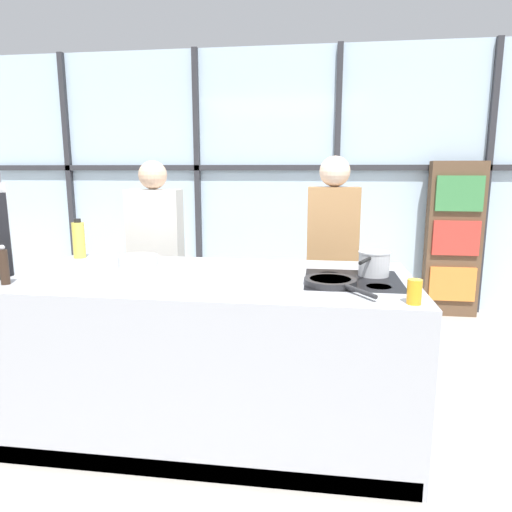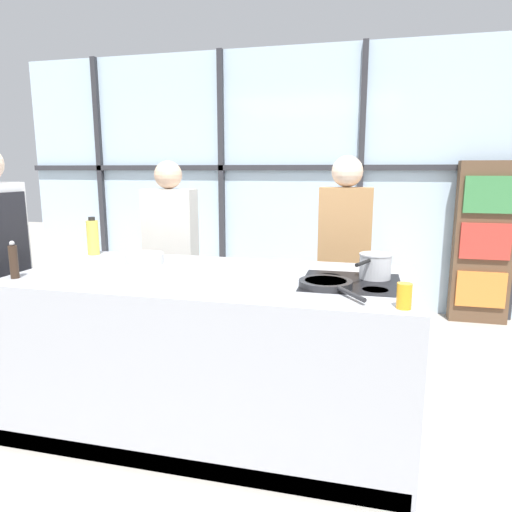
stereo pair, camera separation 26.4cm
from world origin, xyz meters
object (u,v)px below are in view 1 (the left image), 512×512
object	(u,v)px
spectator_center_left	(332,248)
oil_bottle	(79,240)
juice_glass_near	(414,292)
spectator_far_left	(156,248)
saucepan	(374,263)
pepper_grinder	(4,266)
white_plate	(120,274)
frying_pan	(331,282)
mixing_bowl	(138,260)

from	to	relation	value
spectator_center_left	oil_bottle	size ratio (longest dim) A/B	6.05
juice_glass_near	spectator_far_left	bearing A→B (deg)	140.74
saucepan	juice_glass_near	bearing A→B (deg)	-78.03
oil_bottle	pepper_grinder	xyz separation A→B (m)	(-0.01, -0.74, -0.03)
spectator_far_left	spectator_center_left	distance (m)	1.40
saucepan	white_plate	world-z (taller)	saucepan
frying_pan	white_plate	size ratio (longest dim) A/B	1.85
juice_glass_near	mixing_bowl	bearing A→B (deg)	158.44
pepper_grinder	white_plate	bearing A→B (deg)	28.92
saucepan	frying_pan	bearing A→B (deg)	-133.73
spectator_far_left	frying_pan	world-z (taller)	spectator_far_left
spectator_center_left	juice_glass_near	bearing A→B (deg)	102.95
spectator_center_left	pepper_grinder	bearing A→B (deg)	37.55
mixing_bowl	white_plate	bearing A→B (deg)	-91.65
frying_pan	white_plate	distance (m)	1.19
saucepan	pepper_grinder	world-z (taller)	pepper_grinder
spectator_far_left	juice_glass_near	xyz separation A→B (m)	(1.72, -1.41, 0.08)
spectator_far_left	saucepan	xyz separation A→B (m)	(1.61, -0.86, 0.10)
pepper_grinder	spectator_center_left	bearing A→B (deg)	37.55
frying_pan	pepper_grinder	distance (m)	1.71
pepper_grinder	juice_glass_near	world-z (taller)	pepper_grinder
white_plate	pepper_grinder	world-z (taller)	pepper_grinder
mixing_bowl	oil_bottle	xyz separation A→B (m)	(-0.50, 0.21, 0.09)
oil_bottle	juice_glass_near	size ratio (longest dim) A/B	2.37
white_plate	mixing_bowl	xyz separation A→B (m)	(0.01, 0.26, 0.03)
spectator_far_left	white_plate	xyz separation A→B (m)	(0.17, -1.05, 0.03)
oil_bottle	pepper_grinder	bearing A→B (deg)	-90.77
spectator_center_left	oil_bottle	xyz separation A→B (m)	(-1.72, -0.59, 0.11)
oil_bottle	mixing_bowl	bearing A→B (deg)	-22.62
saucepan	oil_bottle	distance (m)	1.95
white_plate	oil_bottle	size ratio (longest dim) A/B	0.89
saucepan	pepper_grinder	size ratio (longest dim) A/B	1.49
frying_pan	spectator_far_left	bearing A→B (deg)	140.70
white_plate	juice_glass_near	distance (m)	1.59
frying_pan	juice_glass_near	distance (m)	0.47
mixing_bowl	pepper_grinder	size ratio (longest dim) A/B	1.18
pepper_grinder	juice_glass_near	bearing A→B (deg)	-2.12
pepper_grinder	juice_glass_near	distance (m)	2.06
spectator_center_left	mixing_bowl	world-z (taller)	spectator_center_left
spectator_far_left	juice_glass_near	distance (m)	2.23
saucepan	mixing_bowl	bearing A→B (deg)	177.47
frying_pan	juice_glass_near	xyz separation A→B (m)	(0.36, -0.29, 0.04)
saucepan	mixing_bowl	xyz separation A→B (m)	(-1.43, 0.06, -0.04)
mixing_bowl	pepper_grinder	distance (m)	0.74
mixing_bowl	juice_glass_near	size ratio (longest dim) A/B	2.19
spectator_far_left	pepper_grinder	bearing A→B (deg)	75.93
spectator_far_left	saucepan	bearing A→B (deg)	151.82
saucepan	oil_bottle	size ratio (longest dim) A/B	1.17
oil_bottle	juice_glass_near	bearing A→B (deg)	-21.82
mixing_bowl	oil_bottle	distance (m)	0.55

